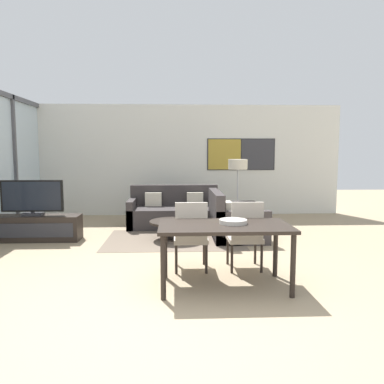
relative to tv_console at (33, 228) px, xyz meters
name	(u,v)px	position (x,y,z in m)	size (l,w,h in m)	color
ground_plane	(192,312)	(2.75, -3.21, -0.23)	(24.00, 24.00, 0.00)	#9E896B
wall_back	(183,160)	(2.80, 2.76, 1.17)	(8.16, 0.09, 2.80)	silver
area_rug	(174,239)	(2.57, -0.05, -0.23)	(2.49, 1.74, 0.01)	#706051
tv_console	(33,228)	(0.00, 0.00, 0.00)	(1.68, 0.46, 0.46)	black
television	(32,198)	(0.00, 0.00, 0.55)	(1.11, 0.20, 0.65)	#2D2D33
sofa_main	(174,213)	(2.57, 1.26, 0.05)	(1.96, 0.96, 0.87)	#383333
sofa_side	(233,222)	(3.68, 0.13, 0.05)	(0.96, 1.44, 0.87)	#383333
coffee_table	(174,225)	(2.57, -0.05, 0.03)	(0.90, 0.90, 0.35)	black
dining_table	(225,231)	(3.17, -2.51, 0.45)	(1.55, 0.84, 0.76)	black
dining_chair_left	(191,233)	(2.80, -1.89, 0.29)	(0.46, 0.46, 0.96)	#B2A899
dining_chair_centre	(246,233)	(3.54, -1.89, 0.29)	(0.46, 0.46, 0.96)	#B2A899
fruit_bowl	(233,221)	(3.28, -2.46, 0.56)	(0.33, 0.33, 0.05)	#B7B2A8
floor_lamp	(238,168)	(3.96, 1.31, 1.03)	(0.42, 0.42, 1.45)	#2D2D33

